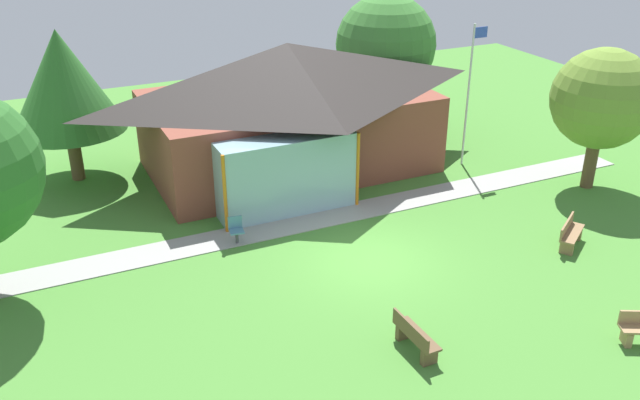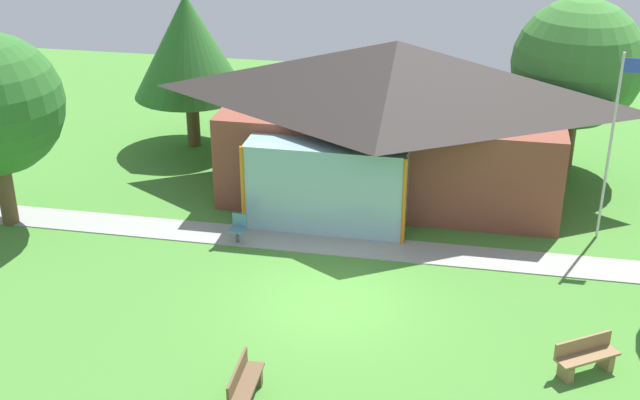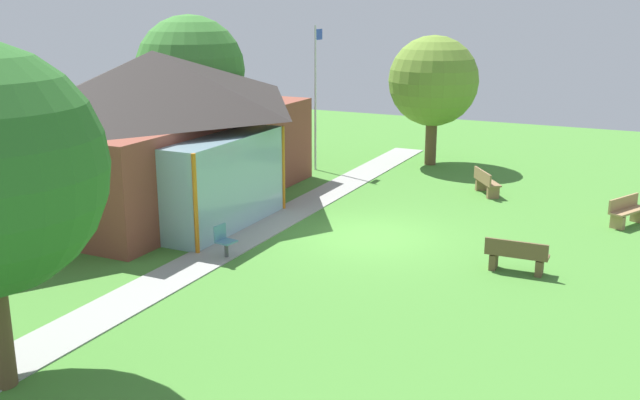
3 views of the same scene
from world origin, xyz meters
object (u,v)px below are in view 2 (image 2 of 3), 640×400
object	(u,v)px
tree_behind_pavilion_right	(578,64)
bench_front_center	(244,385)
flagpole	(613,139)
bench_mid_right	(586,357)
pavilion	(392,114)
tree_behind_pavilion_left	(188,46)
patio_chair_west	(238,229)

from	to	relation	value
tree_behind_pavilion_right	bench_front_center	bearing A→B (deg)	-117.05
flagpole	bench_mid_right	distance (m)	7.50
tree_behind_pavilion_right	pavilion	bearing A→B (deg)	-154.03
pavilion	tree_behind_pavilion_left	bearing A→B (deg)	162.35
patio_chair_west	tree_behind_pavilion_left	distance (m)	8.92
flagpole	bench_mid_right	xyz separation A→B (m)	(-0.97, -6.95, -2.66)
patio_chair_west	tree_behind_pavilion_left	xyz separation A→B (m)	(-3.83, 7.32, 3.37)
tree_behind_pavilion_left	flagpole	bearing A→B (deg)	-19.25
bench_front_center	tree_behind_pavilion_right	distance (m)	16.85
bench_mid_right	bench_front_center	bearing A→B (deg)	-15.14
bench_mid_right	bench_front_center	size ratio (longest dim) A/B	0.99
pavilion	tree_behind_pavilion_left	xyz separation A→B (m)	(-7.66, 2.44, 1.24)
pavilion	tree_behind_pavilion_right	bearing A→B (deg)	25.97
bench_front_center	bench_mid_right	bearing A→B (deg)	107.42
flagpole	tree_behind_pavilion_right	bearing A→B (deg)	96.68
pavilion	bench_mid_right	bearing A→B (deg)	-59.82
flagpole	bench_mid_right	bearing A→B (deg)	-97.97
patio_chair_west	tree_behind_pavilion_right	size ratio (longest dim) A/B	0.15
pavilion	flagpole	distance (m)	6.95
pavilion	bench_mid_right	size ratio (longest dim) A/B	7.72
bench_mid_right	tree_behind_pavilion_right	bearing A→B (deg)	-125.46
flagpole	bench_front_center	distance (m)	12.69
patio_chair_west	pavilion	bearing A→B (deg)	-120.31
patio_chair_west	bench_mid_right	bearing A→B (deg)	161.70
bench_front_center	tree_behind_pavilion_left	distance (m)	15.87
bench_mid_right	patio_chair_west	size ratio (longest dim) A/B	1.73
bench_mid_right	tree_behind_pavilion_right	world-z (taller)	tree_behind_pavilion_right
bench_mid_right	bench_front_center	distance (m)	7.56
flagpole	pavilion	bearing A→B (deg)	158.89
tree_behind_pavilion_left	tree_behind_pavilion_right	size ratio (longest dim) A/B	0.95
pavilion	bench_front_center	xyz separation A→B (m)	(-1.67, -11.87, -2.14)
tree_behind_pavilion_left	pavilion	bearing A→B (deg)	-17.65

